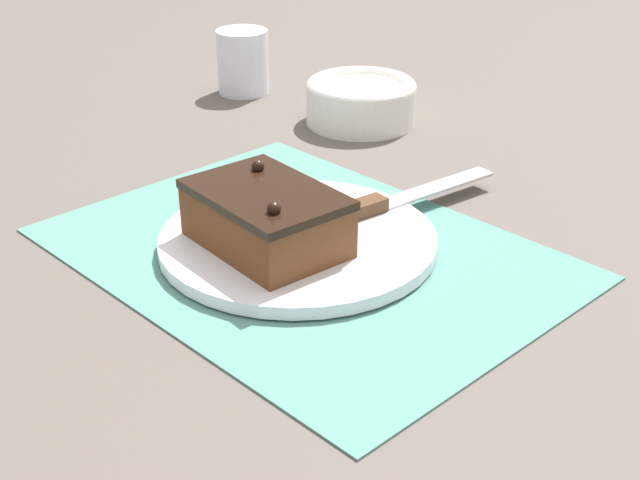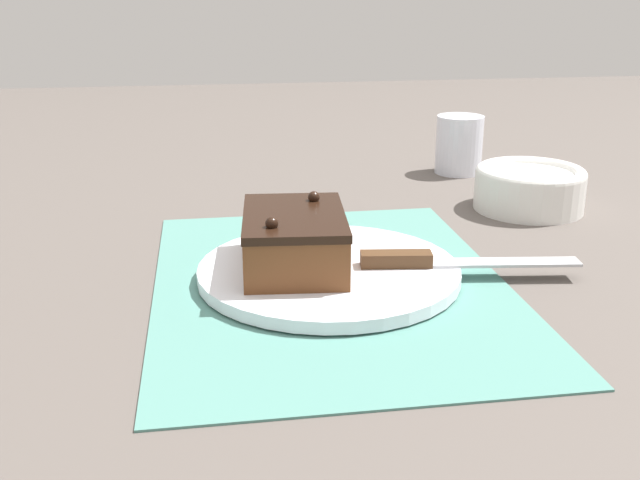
# 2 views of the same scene
# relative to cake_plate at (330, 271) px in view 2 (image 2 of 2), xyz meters

# --- Properties ---
(ground_plane) EXTENTS (3.00, 3.00, 0.00)m
(ground_plane) POSITION_rel_cake_plate_xyz_m (0.01, -0.00, -0.01)
(ground_plane) COLOR #544C47
(placemat_woven) EXTENTS (0.46, 0.34, 0.00)m
(placemat_woven) POSITION_rel_cake_plate_xyz_m (0.01, -0.00, -0.01)
(placemat_woven) COLOR slate
(placemat_woven) RESTS_ON ground_plane
(cake_plate) EXTENTS (0.26, 0.26, 0.01)m
(cake_plate) POSITION_rel_cake_plate_xyz_m (0.00, 0.00, 0.00)
(cake_plate) COLOR white
(cake_plate) RESTS_ON placemat_woven
(chocolate_cake) EXTENTS (0.15, 0.11, 0.06)m
(chocolate_cake) POSITION_rel_cake_plate_xyz_m (-0.00, -0.03, 0.03)
(chocolate_cake) COLOR brown
(chocolate_cake) RESTS_ON cake_plate
(serving_knife) EXTENTS (0.05, 0.22, 0.01)m
(serving_knife) POSITION_rel_cake_plate_xyz_m (0.01, 0.10, 0.01)
(serving_knife) COLOR #472D19
(serving_knife) RESTS_ON cake_plate
(drinking_glass) EXTENTS (0.07, 0.07, 0.09)m
(drinking_glass) POSITION_rel_cake_plate_xyz_m (-0.40, 0.27, 0.03)
(drinking_glass) COLOR white
(drinking_glass) RESTS_ON ground_plane
(small_bowl) EXTENTS (0.14, 0.14, 0.06)m
(small_bowl) POSITION_rel_cake_plate_xyz_m (-0.20, 0.29, 0.02)
(small_bowl) COLOR white
(small_bowl) RESTS_ON ground_plane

